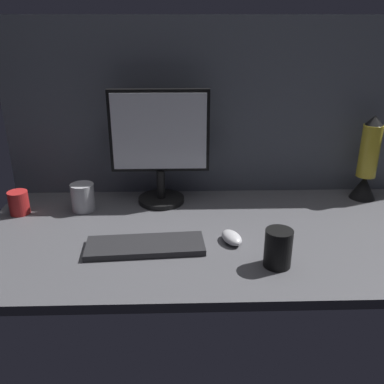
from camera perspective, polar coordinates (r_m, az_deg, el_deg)
The scene contains 9 objects.
ground_plane at distance 147.67cm, azimuth 7.06°, elevation -5.53°, with size 180.00×80.00×3.00cm, color #515156.
cubicle_wall_back at distance 170.86cm, azimuth 5.81°, elevation 11.18°, with size 180.00×5.00×68.43cm.
monitor at distance 160.08cm, azimuth -4.38°, elevation 6.60°, with size 37.39×18.00×43.73cm.
keyboard at distance 134.70cm, azimuth -6.31°, elevation -7.23°, with size 37.00×13.00×2.00cm, color #262628.
mouse at distance 137.78cm, azimuth 5.36°, elevation -6.13°, with size 5.60×9.60×3.40cm, color silver.
mug_red_plastic at distance 167.94cm, azimuth -22.32°, elevation -1.35°, with size 7.21×7.21×8.74cm.
mug_steel at distance 163.12cm, azimuth -14.50°, elevation -0.70°, with size 8.68×8.68×10.38cm.
mug_black_travel at distance 125.70cm, azimuth 11.54°, elevation -7.43°, with size 8.07×8.07×11.51cm.
lava_lamp at distance 179.29cm, azimuth 22.56°, elevation 3.43°, with size 10.27×10.27×33.60cm.
Camera 1 is at (-21.83, -128.62, 67.67)cm, focal length 39.54 mm.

